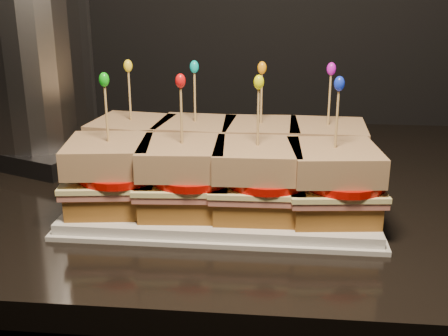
{
  "coord_description": "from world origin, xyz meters",
  "views": [
    {
      "loc": [
        -0.41,
        0.84,
        1.18
      ],
      "look_at": [
        -0.48,
        1.53,
        0.94
      ],
      "focal_mm": 45.0,
      "sensor_mm": 36.0,
      "label": 1
    }
  ],
  "objects": [
    {
      "name": "granite_slab",
      "position": [
        -0.53,
        1.64,
        0.87
      ],
      "size": [
        2.56,
        0.73,
        0.03
      ],
      "primitive_type": "cube",
      "color": "black",
      "rests_on": "cabinet"
    },
    {
      "name": "platter",
      "position": [
        -0.48,
        1.53,
        0.9
      ],
      "size": [
        0.38,
        0.24,
        0.02
      ],
      "primitive_type": "cube",
      "color": "silver",
      "rests_on": "granite_slab"
    },
    {
      "name": "platter_rim",
      "position": [
        -0.48,
        1.53,
        0.89
      ],
      "size": [
        0.39,
        0.25,
        0.01
      ],
      "primitive_type": "cube",
      "color": "silver",
      "rests_on": "granite_slab"
    },
    {
      "name": "sandwich_0_bread_bot",
      "position": [
        -0.62,
        1.58,
        0.92
      ],
      "size": [
        0.11,
        0.11,
        0.03
      ],
      "primitive_type": "cube",
      "rotation": [
        0.0,
        0.0,
        -0.14
      ],
      "color": "#5F3A12",
      "rests_on": "platter"
    },
    {
      "name": "sandwich_0_ham",
      "position": [
        -0.62,
        1.58,
        0.94
      ],
      "size": [
        0.12,
        0.12,
        0.01
      ],
      "primitive_type": "cube",
      "rotation": [
        0.0,
        0.0,
        -0.14
      ],
      "color": "#BB665B",
      "rests_on": "sandwich_0_bread_bot"
    },
    {
      "name": "sandwich_0_cheese",
      "position": [
        -0.62,
        1.58,
        0.94
      ],
      "size": [
        0.12,
        0.12,
        0.01
      ],
      "primitive_type": "cube",
      "rotation": [
        0.0,
        0.0,
        -0.14
      ],
      "color": "#F6EE9B",
      "rests_on": "sandwich_0_ham"
    },
    {
      "name": "sandwich_0_tomato",
      "position": [
        -0.61,
        1.57,
        0.95
      ],
      "size": [
        0.1,
        0.1,
        0.01
      ],
      "primitive_type": "cylinder",
      "color": "#B20C05",
      "rests_on": "sandwich_0_cheese"
    },
    {
      "name": "sandwich_0_bread_top",
      "position": [
        -0.62,
        1.58,
        0.97
      ],
      "size": [
        0.11,
        0.11,
        0.03
      ],
      "primitive_type": "cube",
      "rotation": [
        0.0,
        0.0,
        -0.14
      ],
      "color": "brown",
      "rests_on": "sandwich_0_tomato"
    },
    {
      "name": "sandwich_0_pick",
      "position": [
        -0.62,
        1.58,
        1.02
      ],
      "size": [
        0.0,
        0.0,
        0.09
      ],
      "primitive_type": "cylinder",
      "color": "tan",
      "rests_on": "sandwich_0_bread_top"
    },
    {
      "name": "sandwich_0_frill",
      "position": [
        -0.62,
        1.58,
        1.07
      ],
      "size": [
        0.01,
        0.01,
        0.02
      ],
      "primitive_type": "ellipsoid",
      "color": "yellow",
      "rests_on": "sandwich_0_pick"
    },
    {
      "name": "sandwich_1_bread_bot",
      "position": [
        -0.53,
        1.58,
        0.92
      ],
      "size": [
        0.11,
        0.11,
        0.03
      ],
      "primitive_type": "cube",
      "rotation": [
        0.0,
        0.0,
        -0.07
      ],
      "color": "#5F3A12",
      "rests_on": "platter"
    },
    {
      "name": "sandwich_1_ham",
      "position": [
        -0.53,
        1.58,
        0.94
      ],
      "size": [
        0.12,
        0.11,
        0.01
      ],
      "primitive_type": "cube",
      "rotation": [
        0.0,
        0.0,
        -0.07
      ],
      "color": "#BB665B",
      "rests_on": "sandwich_1_bread_bot"
    },
    {
      "name": "sandwich_1_cheese",
      "position": [
        -0.53,
        1.58,
        0.94
      ],
      "size": [
        0.12,
        0.11,
        0.01
      ],
      "primitive_type": "cube",
      "rotation": [
        0.0,
        0.0,
        -0.07
      ],
      "color": "#F6EE9B",
      "rests_on": "sandwich_1_ham"
    },
    {
      "name": "sandwich_1_tomato",
      "position": [
        -0.52,
        1.57,
        0.95
      ],
      "size": [
        0.1,
        0.1,
        0.01
      ],
      "primitive_type": "cylinder",
      "color": "#B20C05",
      "rests_on": "sandwich_1_cheese"
    },
    {
      "name": "sandwich_1_bread_top",
      "position": [
        -0.53,
        1.58,
        0.97
      ],
      "size": [
        0.11,
        0.11,
        0.03
      ],
      "primitive_type": "cube",
      "rotation": [
        0.0,
        0.0,
        -0.07
      ],
      "color": "brown",
      "rests_on": "sandwich_1_tomato"
    },
    {
      "name": "sandwich_1_pick",
      "position": [
        -0.53,
        1.58,
        1.02
      ],
      "size": [
        0.0,
        0.0,
        0.09
      ],
      "primitive_type": "cylinder",
      "color": "tan",
      "rests_on": "sandwich_1_bread_top"
    },
    {
      "name": "sandwich_1_frill",
      "position": [
        -0.53,
        1.58,
        1.07
      ],
      "size": [
        0.01,
        0.01,
        0.02
      ],
      "primitive_type": "ellipsoid",
      "color": "#06B8B4",
      "rests_on": "sandwich_1_pick"
    },
    {
      "name": "sandwich_2_bread_bot",
      "position": [
        -0.44,
        1.58,
        0.92
      ],
      "size": [
        0.1,
        0.1,
        0.03
      ],
      "primitive_type": "cube",
      "rotation": [
        0.0,
        0.0,
        0.04
      ],
      "color": "#5F3A12",
      "rests_on": "platter"
    },
    {
      "name": "sandwich_2_ham",
      "position": [
        -0.44,
        1.58,
        0.94
      ],
      "size": [
        0.11,
        0.11,
        0.01
      ],
      "primitive_type": "cube",
      "rotation": [
        0.0,
        0.0,
        0.04
      ],
      "color": "#BB665B",
      "rests_on": "sandwich_2_bread_bot"
    },
    {
      "name": "sandwich_2_cheese",
      "position": [
        -0.44,
        1.58,
        0.94
      ],
      "size": [
        0.11,
        0.11,
        0.01
      ],
      "primitive_type": "cube",
      "rotation": [
        0.0,
        0.0,
        0.04
      ],
      "color": "#F6EE9B",
      "rests_on": "sandwich_2_ham"
    },
    {
      "name": "sandwich_2_tomato",
      "position": [
        -0.43,
        1.57,
        0.95
      ],
      "size": [
        0.1,
        0.1,
        0.01
      ],
      "primitive_type": "cylinder",
      "color": "#B20C05",
      "rests_on": "sandwich_2_cheese"
    },
    {
      "name": "sandwich_2_bread_top",
      "position": [
        -0.44,
        1.58,
        0.97
      ],
      "size": [
        0.1,
        0.1,
        0.03
      ],
      "primitive_type": "cube",
      "rotation": [
        0.0,
        0.0,
        0.04
      ],
      "color": "brown",
      "rests_on": "sandwich_2_tomato"
    },
    {
      "name": "sandwich_2_pick",
      "position": [
        -0.44,
        1.58,
        1.02
      ],
      "size": [
        0.0,
        0.0,
        0.09
      ],
      "primitive_type": "cylinder",
      "color": "tan",
      "rests_on": "sandwich_2_bread_top"
    },
    {
      "name": "sandwich_2_frill",
      "position": [
        -0.44,
        1.58,
        1.07
      ],
      "size": [
        0.01,
        0.01,
        0.02
      ],
      "primitive_type": "ellipsoid",
      "color": "orange",
      "rests_on": "sandwich_2_pick"
    },
    {
      "name": "sandwich_3_bread_bot",
      "position": [
        -0.35,
        1.58,
        0.92
      ],
      "size": [
        0.1,
        0.1,
        0.03
      ],
      "primitive_type": "cube",
      "rotation": [
        0.0,
        0.0,
        -0.03
      ],
      "color": "#5F3A12",
      "rests_on": "platter"
    },
    {
      "name": "sandwich_3_ham",
      "position": [
        -0.35,
        1.58,
        0.94
      ],
      "size": [
        0.11,
        0.11,
        0.01
      ],
      "primitive_type": "cube",
      "rotation": [
        0.0,
        0.0,
        -0.03
      ],
      "color": "#BB665B",
      "rests_on": "sandwich_3_bread_bot"
    },
    {
      "name": "sandwich_3_cheese",
      "position": [
        -0.35,
        1.58,
        0.94
      ],
      "size": [
        0.11,
        0.11,
        0.01
      ],
      "primitive_type": "cube",
      "rotation": [
        0.0,
        0.0,
        -0.03
      ],
      "color": "#F6EE9B",
      "rests_on": "sandwich_3_ham"
    },
    {
      "name": "sandwich_3_tomato",
      "position": [
        -0.34,
        1.57,
        0.95
      ],
      "size": [
        0.1,
        0.1,
        0.01
      ],
      "primitive_type": "cylinder",
      "color": "#B20C05",
      "rests_on": "sandwich_3_cheese"
    },
    {
      "name": "sandwich_3_bread_top",
      "position": [
        -0.35,
        1.58,
        0.97
      ],
      "size": [
        0.1,
        0.1,
        0.03
      ],
      "primitive_type": "cube",
      "rotation": [
        0.0,
        0.0,
        -0.03
      ],
      "color": "brown",
      "rests_on": "sandwich_3_tomato"
    },
    {
      "name": "sandwich_3_pick",
      "position": [
        -0.35,
        1.58,
        1.02
      ],
      "size": [
        0.0,
        0.0,
        0.09
      ],
      "primitive_type": "cylinder",
      "color": "tan",
      "rests_on": "sandwich_3_bread_top"
    },
    {
      "name": "sandwich_3_frill",
      "position": [
        -0.35,
        1.58,
        1.07
      ],
      "size": [
        0.01,
        0.01,
        0.02
      ],
      "primitive_type": "ellipsoid",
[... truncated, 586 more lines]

